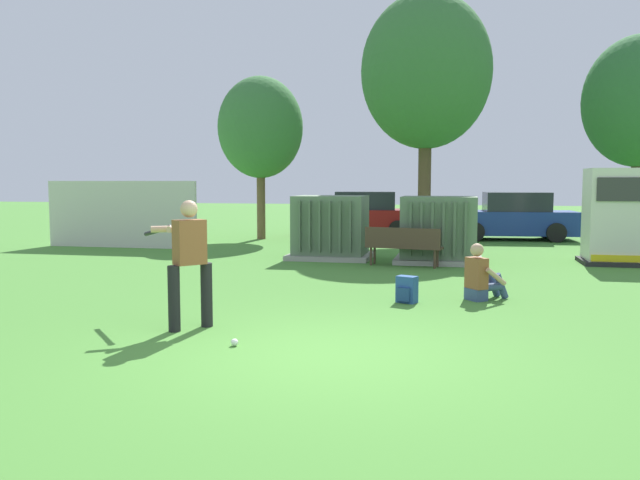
{
  "coord_description": "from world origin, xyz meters",
  "views": [
    {
      "loc": [
        1.5,
        -7.09,
        1.99
      ],
      "look_at": [
        -0.81,
        3.5,
        1.0
      ],
      "focal_mm": 36.14,
      "sensor_mm": 36.0,
      "label": 1
    }
  ],
  "objects_px": {
    "parked_car_left_of_center": "(513,218)",
    "backpack": "(407,290)",
    "transformer_mid_west": "(439,230)",
    "park_bench": "(403,244)",
    "parked_car_leftmost": "(362,216)",
    "batter": "(188,257)",
    "seated_spectator": "(481,278)",
    "generator_enclosure": "(617,217)",
    "sports_ball": "(235,342)",
    "transformer_west": "(331,228)"
  },
  "relations": [
    {
      "from": "generator_enclosure",
      "to": "park_bench",
      "type": "relative_size",
      "value": 1.25
    },
    {
      "from": "transformer_mid_west",
      "to": "generator_enclosure",
      "type": "xyz_separation_m",
      "value": [
        4.18,
        0.58,
        0.35
      ]
    },
    {
      "from": "generator_enclosure",
      "to": "batter",
      "type": "relative_size",
      "value": 1.32
    },
    {
      "from": "seated_spectator",
      "to": "parked_car_leftmost",
      "type": "xyz_separation_m",
      "value": [
        -3.85,
        11.99,
        0.38
      ]
    },
    {
      "from": "park_bench",
      "to": "sports_ball",
      "type": "relative_size",
      "value": 20.47
    },
    {
      "from": "park_bench",
      "to": "parked_car_leftmost",
      "type": "height_order",
      "value": "parked_car_leftmost"
    },
    {
      "from": "transformer_west",
      "to": "batter",
      "type": "bearing_deg",
      "value": -92.18
    },
    {
      "from": "generator_enclosure",
      "to": "backpack",
      "type": "distance_m",
      "value": 7.63
    },
    {
      "from": "transformer_west",
      "to": "generator_enclosure",
      "type": "distance_m",
      "value": 6.96
    },
    {
      "from": "transformer_mid_west",
      "to": "backpack",
      "type": "distance_m",
      "value": 5.54
    },
    {
      "from": "generator_enclosure",
      "to": "parked_car_leftmost",
      "type": "bearing_deg",
      "value": 138.05
    },
    {
      "from": "seated_spectator",
      "to": "sports_ball",
      "type": "bearing_deg",
      "value": -128.42
    },
    {
      "from": "batter",
      "to": "sports_ball",
      "type": "bearing_deg",
      "value": -39.92
    },
    {
      "from": "batter",
      "to": "parked_car_leftmost",
      "type": "xyz_separation_m",
      "value": [
        0.09,
        15.0,
        -0.22
      ]
    },
    {
      "from": "transformer_mid_west",
      "to": "batter",
      "type": "distance_m",
      "value": 8.55
    },
    {
      "from": "batter",
      "to": "sports_ball",
      "type": "relative_size",
      "value": 19.33
    },
    {
      "from": "seated_spectator",
      "to": "transformer_mid_west",
      "type": "bearing_deg",
      "value": 99.93
    },
    {
      "from": "transformer_mid_west",
      "to": "seated_spectator",
      "type": "distance_m",
      "value": 5.06
    },
    {
      "from": "backpack",
      "to": "parked_car_leftmost",
      "type": "bearing_deg",
      "value": 101.96
    },
    {
      "from": "backpack",
      "to": "generator_enclosure",
      "type": "bearing_deg",
      "value": 53.37
    },
    {
      "from": "parked_car_leftmost",
      "to": "sports_ball",
      "type": "bearing_deg",
      "value": -86.93
    },
    {
      "from": "park_bench",
      "to": "parked_car_leftmost",
      "type": "xyz_separation_m",
      "value": [
        -2.2,
        8.02,
        0.22
      ]
    },
    {
      "from": "transformer_mid_west",
      "to": "generator_enclosure",
      "type": "relative_size",
      "value": 0.91
    },
    {
      "from": "park_bench",
      "to": "backpack",
      "type": "bearing_deg",
      "value": -84.26
    },
    {
      "from": "generator_enclosure",
      "to": "parked_car_left_of_center",
      "type": "bearing_deg",
      "value": 107.21
    },
    {
      "from": "transformer_mid_west",
      "to": "park_bench",
      "type": "bearing_deg",
      "value": -128.39
    },
    {
      "from": "generator_enclosure",
      "to": "parked_car_leftmost",
      "type": "distance_m",
      "value": 9.65
    },
    {
      "from": "parked_car_leftmost",
      "to": "parked_car_left_of_center",
      "type": "height_order",
      "value": "same"
    },
    {
      "from": "transformer_west",
      "to": "generator_enclosure",
      "type": "height_order",
      "value": "generator_enclosure"
    },
    {
      "from": "transformer_mid_west",
      "to": "park_bench",
      "type": "distance_m",
      "value": 1.29
    },
    {
      "from": "parked_car_left_of_center",
      "to": "backpack",
      "type": "bearing_deg",
      "value": -101.86
    },
    {
      "from": "park_bench",
      "to": "parked_car_leftmost",
      "type": "bearing_deg",
      "value": 105.34
    },
    {
      "from": "parked_car_leftmost",
      "to": "backpack",
      "type": "bearing_deg",
      "value": -78.04
    },
    {
      "from": "transformer_mid_west",
      "to": "parked_car_leftmost",
      "type": "bearing_deg",
      "value": 113.03
    },
    {
      "from": "park_bench",
      "to": "backpack",
      "type": "height_order",
      "value": "park_bench"
    },
    {
      "from": "backpack",
      "to": "parked_car_leftmost",
      "type": "relative_size",
      "value": 0.1
    },
    {
      "from": "backpack",
      "to": "parked_car_left_of_center",
      "type": "bearing_deg",
      "value": 78.14
    },
    {
      "from": "sports_ball",
      "to": "seated_spectator",
      "type": "bearing_deg",
      "value": 51.58
    },
    {
      "from": "transformer_mid_west",
      "to": "seated_spectator",
      "type": "xyz_separation_m",
      "value": [
        0.87,
        -4.96,
        -0.41
      ]
    },
    {
      "from": "backpack",
      "to": "parked_car_left_of_center",
      "type": "xyz_separation_m",
      "value": [
        2.59,
        12.31,
        0.54
      ]
    },
    {
      "from": "transformer_mid_west",
      "to": "backpack",
      "type": "height_order",
      "value": "transformer_mid_west"
    },
    {
      "from": "parked_car_leftmost",
      "to": "seated_spectator",
      "type": "bearing_deg",
      "value": -72.17
    },
    {
      "from": "backpack",
      "to": "park_bench",
      "type": "bearing_deg",
      "value": 95.74
    },
    {
      "from": "parked_car_leftmost",
      "to": "parked_car_left_of_center",
      "type": "bearing_deg",
      "value": -2.27
    },
    {
      "from": "transformer_mid_west",
      "to": "parked_car_leftmost",
      "type": "distance_m",
      "value": 7.63
    },
    {
      "from": "park_bench",
      "to": "backpack",
      "type": "distance_m",
      "value": 4.54
    },
    {
      "from": "seated_spectator",
      "to": "backpack",
      "type": "distance_m",
      "value": 1.33
    },
    {
      "from": "transformer_west",
      "to": "seated_spectator",
      "type": "distance_m",
      "value": 6.35
    },
    {
      "from": "generator_enclosure",
      "to": "transformer_mid_west",
      "type": "bearing_deg",
      "value": -172.13
    },
    {
      "from": "sports_ball",
      "to": "parked_car_left_of_center",
      "type": "xyz_separation_m",
      "value": [
        4.39,
        15.57,
        0.71
      ]
    }
  ]
}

